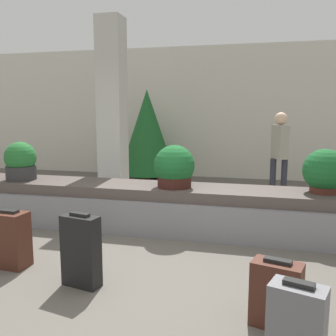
{
  "coord_description": "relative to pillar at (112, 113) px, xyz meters",
  "views": [
    {
      "loc": [
        1.23,
        -3.31,
        1.64
      ],
      "look_at": [
        0.0,
        1.63,
        0.86
      ],
      "focal_mm": 40.0,
      "sensor_mm": 36.0,
      "label": 1
    }
  ],
  "objects": [
    {
      "name": "decorated_tree",
      "position": [
        -0.09,
        2.31,
        -0.44
      ],
      "size": [
        1.32,
        1.32,
        2.14
      ],
      "color": "#4C331E",
      "rests_on": "ground_plane"
    },
    {
      "name": "suitcase_0",
      "position": [
        -0.02,
        -2.8,
        -1.3
      ],
      "size": [
        0.36,
        0.26,
        0.62
      ],
      "rotation": [
        0.0,
        0.0,
        -0.06
      ],
      "color": "#472319",
      "rests_on": "ground_plane"
    },
    {
      "name": "suitcase_3",
      "position": [
        2.75,
        -3.89,
        -1.28
      ],
      "size": [
        0.37,
        0.28,
        0.66
      ],
      "rotation": [
        0.0,
        0.0,
        -0.32
      ],
      "color": "slate",
      "rests_on": "ground_plane"
    },
    {
      "name": "potted_plant_0",
      "position": [
        3.29,
        -1.09,
        -0.72
      ],
      "size": [
        0.54,
        0.54,
        0.56
      ],
      "color": "#4C2319",
      "rests_on": "carousel"
    },
    {
      "name": "traveler_0",
      "position": [
        -0.31,
        0.99,
        -0.64
      ],
      "size": [
        0.32,
        0.23,
        1.61
      ],
      "rotation": [
        0.0,
        0.0,
        -0.01
      ],
      "color": "#282833",
      "rests_on": "ground_plane"
    },
    {
      "name": "back_wall",
      "position": [
        1.27,
        3.19,
        0.0
      ],
      "size": [
        18.0,
        0.06,
        3.2
      ],
      "color": "beige",
      "rests_on": "ground_plane"
    },
    {
      "name": "suitcase_1",
      "position": [
        2.66,
        -3.28,
        -1.34
      ],
      "size": [
        0.41,
        0.29,
        0.54
      ],
      "rotation": [
        0.0,
        0.0,
        -0.27
      ],
      "color": "#472319",
      "rests_on": "ground_plane"
    },
    {
      "name": "traveler_1",
      "position": [
        2.83,
        1.01,
        -0.64
      ],
      "size": [
        0.31,
        0.37,
        1.62
      ],
      "rotation": [
        0.0,
        0.0,
        2.06
      ],
      "color": "#282833",
      "rests_on": "ground_plane"
    },
    {
      "name": "carousel",
      "position": [
        1.27,
        -1.14,
        -1.31
      ],
      "size": [
        6.48,
        0.91,
        0.61
      ],
      "color": "gray",
      "rests_on": "ground_plane"
    },
    {
      "name": "ground_plane",
      "position": [
        1.27,
        -2.76,
        -1.6
      ],
      "size": [
        18.0,
        18.0,
        0.0
      ],
      "primitive_type": "plane",
      "color": "#59544C"
    },
    {
      "name": "pillar",
      "position": [
        0.0,
        0.0,
        0.0
      ],
      "size": [
        0.42,
        0.42,
        3.2
      ],
      "color": "beige",
      "rests_on": "ground_plane"
    },
    {
      "name": "potted_plant_2",
      "position": [
        -1.0,
        -1.21,
        -0.72
      ],
      "size": [
        0.47,
        0.47,
        0.57
      ],
      "color": "#2D2D2D",
      "rests_on": "carousel"
    },
    {
      "name": "suitcase_2",
      "position": [
        0.9,
        -3.02,
        -1.26
      ],
      "size": [
        0.39,
        0.23,
        0.71
      ],
      "rotation": [
        0.0,
        0.0,
        -0.21
      ],
      "color": "black",
      "rests_on": "ground_plane"
    },
    {
      "name": "potted_plant_1",
      "position": [
        1.38,
        -1.2,
        -0.72
      ],
      "size": [
        0.55,
        0.55,
        0.58
      ],
      "color": "#381914",
      "rests_on": "carousel"
    }
  ]
}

